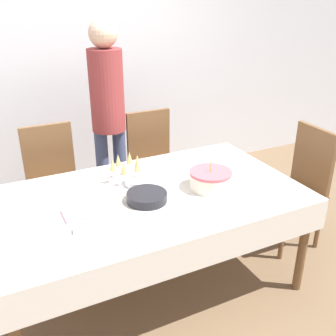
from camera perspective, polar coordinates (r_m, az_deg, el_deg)
name	(u,v)px	position (r m, az deg, el deg)	size (l,w,h in m)	color
ground_plane	(150,284)	(2.93, -2.61, -16.49)	(12.00, 12.00, 0.00)	brown
wall_back	(71,57)	(3.94, -13.83, 15.41)	(8.00, 0.05, 2.70)	silver
dining_table	(148,208)	(2.56, -2.87, -5.82)	(1.97, 1.13, 0.73)	silver
dining_chair_far_left	(54,181)	(3.26, -16.22, -1.76)	(0.42, 0.42, 0.97)	brown
dining_chair_far_right	(154,161)	(3.49, -2.09, 0.98)	(0.43, 0.43, 0.97)	brown
dining_chair_right_end	(299,182)	(3.28, 18.51, -1.89)	(0.43, 0.43, 0.97)	brown
birthday_cake	(210,179)	(2.59, 6.16, -1.66)	(0.28, 0.28, 0.19)	silver
champagne_tray	(127,169)	(2.66, -5.99, -0.17)	(0.29, 0.29, 0.18)	silver
plate_stack_main	(147,197)	(2.43, -3.09, -4.21)	(0.25, 0.25, 0.06)	black
plate_stack_dessert	(139,181)	(2.63, -4.24, -1.93)	(0.19, 0.19, 0.05)	white
cake_knife	(247,200)	(2.49, 11.39, -4.61)	(0.30, 0.05, 0.00)	silver
fork_pile	(89,229)	(2.19, -11.38, -8.64)	(0.18, 0.10, 0.02)	silver
napkin_pile	(76,214)	(2.35, -13.17, -6.50)	(0.15, 0.15, 0.01)	pink
person_standing	(108,105)	(3.32, -8.75, 8.99)	(0.28, 0.28, 1.73)	#3F4C72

